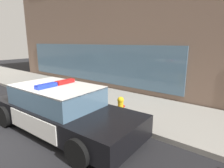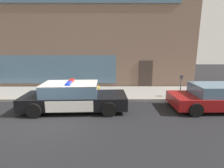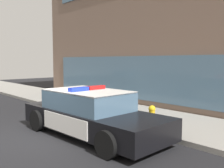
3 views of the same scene
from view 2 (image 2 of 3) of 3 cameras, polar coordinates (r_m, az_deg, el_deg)
ground at (r=8.01m, az=-21.67°, el=-11.42°), size 48.00×48.00×0.00m
sidewalk at (r=11.80m, az=-14.39°, el=-2.95°), size 48.00×3.28×0.15m
storefront_building at (r=17.32m, az=-10.84°, el=17.05°), size 18.76×8.62×9.18m
police_cruiser at (r=8.69m, az=-12.68°, el=-4.21°), size 5.12×2.23×1.49m
fire_hydrant at (r=10.12m, az=-4.74°, el=-2.62°), size 0.34×0.39×0.73m
car_down_street at (r=10.05m, az=31.68°, el=-3.81°), size 4.53×2.09×1.29m
parking_meter at (r=10.94m, az=22.12°, el=0.74°), size 0.12×0.18×1.34m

